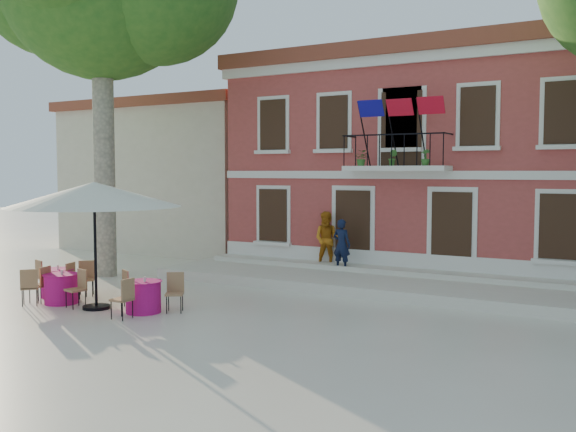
{
  "coord_description": "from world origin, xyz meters",
  "views": [
    {
      "loc": [
        8.8,
        -12.92,
        3.41
      ],
      "look_at": [
        -0.6,
        3.5,
        2.09
      ],
      "focal_mm": 40.0,
      "sensor_mm": 36.0,
      "label": 1
    }
  ],
  "objects_px": {
    "pedestrian_navy": "(342,245)",
    "cafe_table_0": "(57,281)",
    "pedestrian_orange": "(327,239)",
    "patio_umbrella": "(94,195)",
    "cafe_table_3": "(61,287)",
    "cafe_table_1": "(143,295)"
  },
  "relations": [
    {
      "from": "pedestrian_navy",
      "to": "cafe_table_0",
      "type": "relative_size",
      "value": 0.89
    },
    {
      "from": "pedestrian_navy",
      "to": "cafe_table_0",
      "type": "height_order",
      "value": "pedestrian_navy"
    },
    {
      "from": "pedestrian_orange",
      "to": "patio_umbrella",
      "type": "bearing_deg",
      "value": -124.74
    },
    {
      "from": "pedestrian_navy",
      "to": "pedestrian_orange",
      "type": "distance_m",
      "value": 0.79
    },
    {
      "from": "patio_umbrella",
      "to": "cafe_table_3",
      "type": "distance_m",
      "value": 2.72
    },
    {
      "from": "cafe_table_3",
      "to": "patio_umbrella",
      "type": "bearing_deg",
      "value": -0.15
    },
    {
      "from": "patio_umbrella",
      "to": "cafe_table_1",
      "type": "xyz_separation_m",
      "value": [
        1.32,
        0.25,
        -2.4
      ]
    },
    {
      "from": "patio_umbrella",
      "to": "cafe_table_0",
      "type": "relative_size",
      "value": 2.33
    },
    {
      "from": "cafe_table_0",
      "to": "cafe_table_1",
      "type": "height_order",
      "value": "same"
    },
    {
      "from": "cafe_table_3",
      "to": "cafe_table_1",
      "type": "bearing_deg",
      "value": 5.53
    },
    {
      "from": "pedestrian_orange",
      "to": "pedestrian_navy",
      "type": "bearing_deg",
      "value": -42.5
    },
    {
      "from": "pedestrian_orange",
      "to": "cafe_table_1",
      "type": "relative_size",
      "value": 0.97
    },
    {
      "from": "cafe_table_0",
      "to": "pedestrian_navy",
      "type": "bearing_deg",
      "value": 49.02
    },
    {
      "from": "pedestrian_orange",
      "to": "cafe_table_1",
      "type": "distance_m",
      "value": 7.22
    },
    {
      "from": "cafe_table_1",
      "to": "cafe_table_3",
      "type": "bearing_deg",
      "value": -174.47
    },
    {
      "from": "pedestrian_navy",
      "to": "cafe_table_1",
      "type": "bearing_deg",
      "value": 74.96
    },
    {
      "from": "cafe_table_1",
      "to": "cafe_table_3",
      "type": "relative_size",
      "value": 1.03
    },
    {
      "from": "cafe_table_1",
      "to": "pedestrian_navy",
      "type": "bearing_deg",
      "value": 71.94
    },
    {
      "from": "patio_umbrella",
      "to": "pedestrian_navy",
      "type": "bearing_deg",
      "value": 63.2
    },
    {
      "from": "cafe_table_0",
      "to": "cafe_table_3",
      "type": "relative_size",
      "value": 1.0
    },
    {
      "from": "patio_umbrella",
      "to": "pedestrian_navy",
      "type": "height_order",
      "value": "patio_umbrella"
    },
    {
      "from": "patio_umbrella",
      "to": "pedestrian_orange",
      "type": "relative_size",
      "value": 2.34
    }
  ]
}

